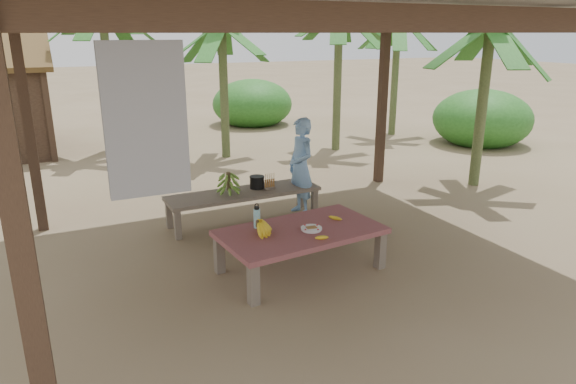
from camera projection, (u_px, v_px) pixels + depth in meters
name	position (u px, v px, depth m)	size (l,w,h in m)	color
ground	(298.00, 255.00, 6.29)	(80.00, 80.00, 0.00)	brown
pavilion	(299.00, 16.00, 5.45)	(6.60, 5.60, 2.95)	black
work_table	(301.00, 235.00, 5.77)	(1.89, 1.16, 0.50)	brown
bench	(244.00, 195.00, 7.30)	(2.21, 0.64, 0.45)	brown
ripe_banana_bunch	(257.00, 227.00, 5.58)	(0.29, 0.25, 0.18)	yellow
plate	(311.00, 229.00, 5.72)	(0.24, 0.24, 0.04)	white
loose_banana_front	(322.00, 238.00, 5.47)	(0.04, 0.17, 0.04)	yellow
loose_banana_side	(335.00, 218.00, 6.04)	(0.04, 0.16, 0.04)	yellow
water_flask	(257.00, 217.00, 5.77)	(0.08, 0.08, 0.29)	#42B9D1
green_banana_stalk	(229.00, 183.00, 7.14)	(0.28, 0.28, 0.33)	#598C2D
cooking_pot	(257.00, 182.00, 7.42)	(0.20, 0.20, 0.17)	black
skewer_rack	(270.00, 181.00, 7.37)	(0.18, 0.08, 0.24)	#A57F47
woman	(301.00, 167.00, 7.54)	(0.53, 0.35, 1.45)	#6D99CE
banana_plant_ne	(339.00, 22.00, 11.13)	(1.80, 1.80, 3.33)	#596638
banana_plant_n	(222.00, 36.00, 10.51)	(1.80, 1.80, 3.04)	#596638
banana_plant_nw	(102.00, 15.00, 10.74)	(1.80, 1.80, 3.46)	#596638
banana_plant_e	(490.00, 39.00, 8.47)	(1.80, 1.80, 3.00)	#596638
banana_plant_far	(398.00, 28.00, 12.93)	(1.80, 1.80, 3.20)	#596638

